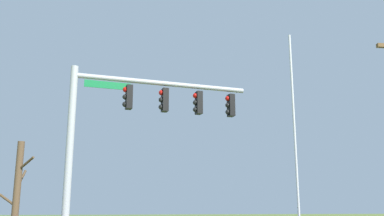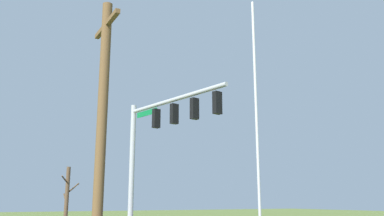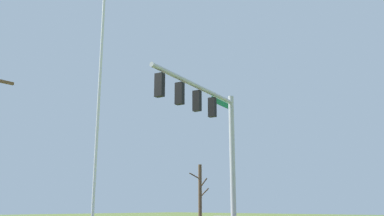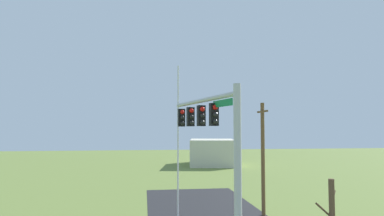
% 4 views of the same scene
% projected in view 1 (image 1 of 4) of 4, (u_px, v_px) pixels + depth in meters
% --- Properties ---
extents(signal_mast, '(7.14, 1.70, 7.50)m').
position_uv_depth(signal_mast, '(131.00, 123.00, 16.55)').
color(signal_mast, '#B2B5BA').
rests_on(signal_mast, ground_plane).
extents(flagpole, '(0.10, 0.10, 9.79)m').
position_uv_depth(flagpole, '(295.00, 142.00, 18.07)').
color(flagpole, silver).
rests_on(flagpole, ground_plane).
extents(bare_tree, '(1.27, 1.02, 4.13)m').
position_uv_depth(bare_tree, '(15.00, 211.00, 12.03)').
color(bare_tree, brown).
rests_on(bare_tree, ground_plane).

